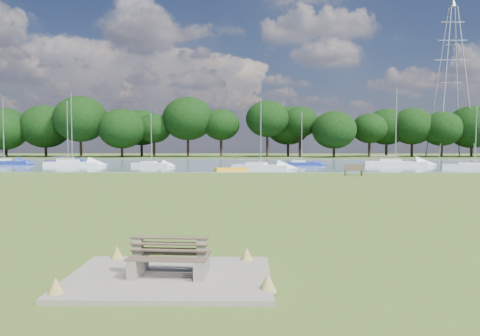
{
  "coord_description": "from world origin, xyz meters",
  "views": [
    {
      "loc": [
        1.61,
        -23.59,
        2.84
      ],
      "look_at": [
        1.29,
        -2.0,
        1.71
      ],
      "focal_mm": 35.0,
      "sensor_mm": 36.0,
      "label": 1
    }
  ],
  "objects_px": {
    "riverbank_bench": "(354,170)",
    "kayak": "(231,169)",
    "sailboat_4": "(72,162)",
    "sailboat_9": "(4,161)",
    "sailboat_0": "(474,165)",
    "sailboat_1": "(68,161)",
    "sailboat_8": "(260,165)",
    "pylon": "(452,58)",
    "sailboat_7": "(151,163)",
    "sailboat_3": "(301,162)",
    "sailboat_5": "(395,162)",
    "bench_pair": "(170,258)"
  },
  "relations": [
    {
      "from": "kayak",
      "to": "sailboat_3",
      "type": "bearing_deg",
      "value": 30.07
    },
    {
      "from": "pylon",
      "to": "sailboat_9",
      "type": "relative_size",
      "value": 3.65
    },
    {
      "from": "sailboat_5",
      "to": "sailboat_8",
      "type": "distance_m",
      "value": 18.97
    },
    {
      "from": "bench_pair",
      "to": "sailboat_1",
      "type": "relative_size",
      "value": 0.2
    },
    {
      "from": "riverbank_bench",
      "to": "sailboat_8",
      "type": "xyz_separation_m",
      "value": [
        -8.02,
        9.62,
        -0.02
      ]
    },
    {
      "from": "sailboat_1",
      "to": "sailboat_4",
      "type": "distance_m",
      "value": 3.51
    },
    {
      "from": "sailboat_0",
      "to": "sailboat_9",
      "type": "relative_size",
      "value": 0.84
    },
    {
      "from": "riverbank_bench",
      "to": "kayak",
      "type": "bearing_deg",
      "value": 153.25
    },
    {
      "from": "pylon",
      "to": "sailboat_4",
      "type": "bearing_deg",
      "value": -150.26
    },
    {
      "from": "sailboat_3",
      "to": "sailboat_5",
      "type": "height_order",
      "value": "sailboat_5"
    },
    {
      "from": "sailboat_7",
      "to": "sailboat_8",
      "type": "distance_m",
      "value": 14.15
    },
    {
      "from": "bench_pair",
      "to": "sailboat_5",
      "type": "xyz_separation_m",
      "value": [
        20.22,
        49.45,
        0.11
      ]
    },
    {
      "from": "sailboat_1",
      "to": "sailboat_7",
      "type": "xyz_separation_m",
      "value": [
        11.97,
        -4.63,
        -0.1
      ]
    },
    {
      "from": "sailboat_0",
      "to": "sailboat_1",
      "type": "height_order",
      "value": "sailboat_1"
    },
    {
      "from": "bench_pair",
      "to": "pylon",
      "type": "distance_m",
      "value": 95.86
    },
    {
      "from": "riverbank_bench",
      "to": "sailboat_5",
      "type": "relative_size",
      "value": 0.17
    },
    {
      "from": "riverbank_bench",
      "to": "sailboat_8",
      "type": "height_order",
      "value": "sailboat_8"
    },
    {
      "from": "sailboat_8",
      "to": "sailboat_9",
      "type": "relative_size",
      "value": 0.91
    },
    {
      "from": "sailboat_5",
      "to": "sailboat_7",
      "type": "relative_size",
      "value": 1.54
    },
    {
      "from": "kayak",
      "to": "sailboat_1",
      "type": "bearing_deg",
      "value": 124.33
    },
    {
      "from": "sailboat_0",
      "to": "sailboat_7",
      "type": "xyz_separation_m",
      "value": [
        -37.12,
        3.8,
        0.02
      ]
    },
    {
      "from": "pylon",
      "to": "sailboat_7",
      "type": "bearing_deg",
      "value": -144.47
    },
    {
      "from": "kayak",
      "to": "sailboat_9",
      "type": "relative_size",
      "value": 0.4
    },
    {
      "from": "bench_pair",
      "to": "sailboat_9",
      "type": "height_order",
      "value": "sailboat_9"
    },
    {
      "from": "sailboat_3",
      "to": "sailboat_8",
      "type": "height_order",
      "value": "sailboat_8"
    },
    {
      "from": "sailboat_9",
      "to": "sailboat_1",
      "type": "bearing_deg",
      "value": 6.76
    },
    {
      "from": "sailboat_3",
      "to": "sailboat_7",
      "type": "height_order",
      "value": "sailboat_3"
    },
    {
      "from": "bench_pair",
      "to": "sailboat_4",
      "type": "height_order",
      "value": "sailboat_4"
    },
    {
      "from": "kayak",
      "to": "pylon",
      "type": "height_order",
      "value": "pylon"
    },
    {
      "from": "sailboat_0",
      "to": "sailboat_5",
      "type": "relative_size",
      "value": 0.73
    },
    {
      "from": "sailboat_1",
      "to": "sailboat_8",
      "type": "height_order",
      "value": "sailboat_1"
    },
    {
      "from": "sailboat_1",
      "to": "sailboat_7",
      "type": "relative_size",
      "value": 1.31
    },
    {
      "from": "sailboat_0",
      "to": "sailboat_4",
      "type": "height_order",
      "value": "sailboat_4"
    },
    {
      "from": "sailboat_4",
      "to": "sailboat_9",
      "type": "xyz_separation_m",
      "value": [
        -9.97,
        2.68,
        0.03
      ]
    },
    {
      "from": "sailboat_3",
      "to": "sailboat_8",
      "type": "relative_size",
      "value": 0.86
    },
    {
      "from": "pylon",
      "to": "sailboat_1",
      "type": "xyz_separation_m",
      "value": [
        -63.99,
        -32.52,
        -19.09
      ]
    },
    {
      "from": "kayak",
      "to": "sailboat_8",
      "type": "height_order",
      "value": "sailboat_8"
    },
    {
      "from": "kayak",
      "to": "riverbank_bench",
      "type": "bearing_deg",
      "value": -53.5
    },
    {
      "from": "sailboat_0",
      "to": "sailboat_1",
      "type": "xyz_separation_m",
      "value": [
        -49.08,
        8.42,
        0.12
      ]
    },
    {
      "from": "kayak",
      "to": "sailboat_5",
      "type": "bearing_deg",
      "value": 5.38
    },
    {
      "from": "kayak",
      "to": "sailboat_4",
      "type": "bearing_deg",
      "value": 128.72
    },
    {
      "from": "bench_pair",
      "to": "sailboat_0",
      "type": "relative_size",
      "value": 0.23
    },
    {
      "from": "bench_pair",
      "to": "sailboat_7",
      "type": "height_order",
      "value": "sailboat_7"
    },
    {
      "from": "pylon",
      "to": "sailboat_7",
      "type": "distance_m",
      "value": 66.74
    },
    {
      "from": "riverbank_bench",
      "to": "sailboat_0",
      "type": "relative_size",
      "value": 0.23
    },
    {
      "from": "bench_pair",
      "to": "kayak",
      "type": "bearing_deg",
      "value": 93.88
    },
    {
      "from": "sailboat_5",
      "to": "sailboat_8",
      "type": "height_order",
      "value": "sailboat_5"
    },
    {
      "from": "sailboat_0",
      "to": "sailboat_9",
      "type": "bearing_deg",
      "value": -165.18
    },
    {
      "from": "sailboat_4",
      "to": "sailboat_7",
      "type": "distance_m",
      "value": 10.4
    },
    {
      "from": "sailboat_1",
      "to": "sailboat_5",
      "type": "height_order",
      "value": "sailboat_5"
    }
  ]
}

